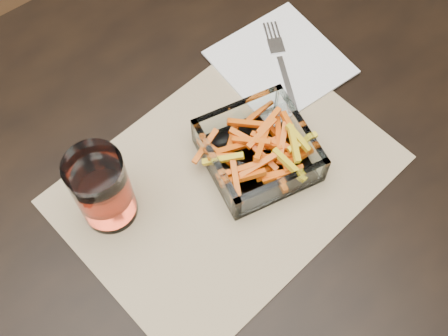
{
  "coord_description": "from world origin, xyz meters",
  "views": [
    {
      "loc": [
        -0.12,
        -0.31,
        1.47
      ],
      "look_at": [
        0.1,
        -0.02,
        0.78
      ],
      "focal_mm": 45.0,
      "sensor_mm": 36.0,
      "label": 1
    }
  ],
  "objects_px": {
    "glass_bowl": "(258,152)",
    "fork": "(281,62)",
    "dining_table": "(164,227)",
    "tumbler": "(103,191)"
  },
  "relations": [
    {
      "from": "dining_table",
      "to": "glass_bowl",
      "type": "distance_m",
      "value": 0.19
    },
    {
      "from": "dining_table",
      "to": "tumbler",
      "type": "xyz_separation_m",
      "value": [
        -0.06,
        0.03,
        0.15
      ]
    },
    {
      "from": "glass_bowl",
      "to": "tumbler",
      "type": "height_order",
      "value": "tumbler"
    },
    {
      "from": "dining_table",
      "to": "tumbler",
      "type": "distance_m",
      "value": 0.17
    },
    {
      "from": "glass_bowl",
      "to": "fork",
      "type": "height_order",
      "value": "glass_bowl"
    },
    {
      "from": "glass_bowl",
      "to": "tumbler",
      "type": "xyz_separation_m",
      "value": [
        -0.21,
        0.06,
        0.04
      ]
    },
    {
      "from": "glass_bowl",
      "to": "tumbler",
      "type": "distance_m",
      "value": 0.22
    },
    {
      "from": "tumbler",
      "to": "fork",
      "type": "xyz_separation_m",
      "value": [
        0.35,
        0.05,
        -0.06
      ]
    },
    {
      "from": "tumbler",
      "to": "glass_bowl",
      "type": "bearing_deg",
      "value": -16.84
    },
    {
      "from": "dining_table",
      "to": "glass_bowl",
      "type": "bearing_deg",
      "value": -11.48
    }
  ]
}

